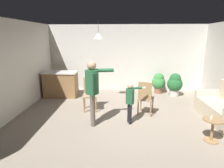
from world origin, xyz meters
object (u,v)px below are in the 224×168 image
Objects in this scene: kitchen_counter at (61,84)px; spare_remote_on_table at (211,118)px; dining_chair_by_counter at (145,97)px; potted_plant_by_wall at (159,82)px; potted_plant_corner at (175,84)px; side_table_by_couch at (213,127)px; person_adult at (93,86)px; dining_chair_near_wall at (90,93)px; person_child at (130,98)px.

kitchen_counter is 5.19m from spare_remote_on_table.
potted_plant_by_wall is at bearing 88.62° from dining_chair_by_counter.
potted_plant_corner reaches higher than potted_plant_by_wall.
kitchen_counter is 1.26× the size of dining_chair_by_counter.
spare_remote_on_table reaches higher than side_table_by_couch.
potted_plant_corner is 6.76× the size of spare_remote_on_table.
spare_remote_on_table is at bearing 129.38° from side_table_by_couch.
person_adult reaches higher than side_table_by_couch.
side_table_by_couch is 3.34m from potted_plant_corner.
dining_chair_by_counter is at bearing 161.28° from dining_chair_near_wall.
dining_chair_by_counter is 1.69m from dining_chair_near_wall.
kitchen_counter is 1.54× the size of potted_plant_by_wall.
dining_chair_near_wall is (-2.95, 1.73, 0.22)m from side_table_by_couch.
person_adult reaches higher than spare_remote_on_table.
dining_chair_near_wall is at bearing -173.53° from dining_chair_by_counter.
side_table_by_couch is 1.92m from dining_chair_by_counter.
potted_plant_by_wall is at bearing 97.42° from spare_remote_on_table.
dining_chair_by_counter is (-1.29, 1.41, 0.22)m from side_table_by_couch.
person_child is 1.34× the size of potted_plant_by_wall.
kitchen_counter reaches higher than potted_plant_corner.
spare_remote_on_table is at bearing -35.10° from kitchen_counter.
spare_remote_on_table is at bearing -30.04° from dining_chair_by_counter.
person_child reaches higher than side_table_by_couch.
kitchen_counter is 9.69× the size of spare_remote_on_table.
person_child is 1.89m from spare_remote_on_table.
person_child is 3.14m from potted_plant_by_wall.
person_child is at bearing -113.28° from potted_plant_by_wall.
person_adult is at bearing -135.78° from potted_plant_corner.
potted_plant_corner is 1.07× the size of potted_plant_by_wall.
potted_plant_by_wall is at bearing 10.12° from kitchen_counter.
side_table_by_couch is 0.22m from spare_remote_on_table.
person_adult is 2.78m from spare_remote_on_table.
spare_remote_on_table is at bearing 49.48° from person_child.
person_child is at bearing 155.42° from spare_remote_on_table.
side_table_by_couch is at bearing -35.25° from kitchen_counter.
person_adult reaches higher than dining_chair_by_counter.
kitchen_counter is 1.15× the size of person_child.
dining_chair_by_counter is 1.14× the size of potted_plant_corner.
spare_remote_on_table is at bearing 66.06° from person_adult.
dining_chair_near_wall is 3.37m from spare_remote_on_table.
person_adult is at bearing -125.88° from potted_plant_by_wall.
potted_plant_corner reaches higher than spare_remote_on_table.
potted_plant_by_wall is at bearing 146.25° from potted_plant_corner.
dining_chair_by_counter is at bearing 126.14° from person_child.
side_table_by_couch is at bearing 48.82° from person_child.
spare_remote_on_table is (-0.03, 0.04, 0.21)m from side_table_by_couch.
person_adult is at bearing 166.41° from spare_remote_on_table.
dining_chair_near_wall is at bearing -141.13° from potted_plant_by_wall.
person_child is at bearing -125.35° from potted_plant_corner.
kitchen_counter reaches higher than spare_remote_on_table.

